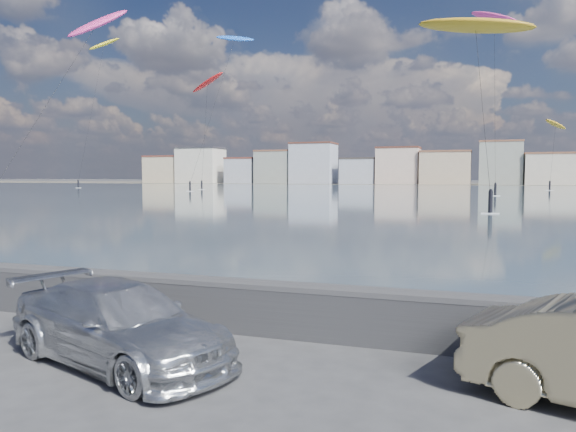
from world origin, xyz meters
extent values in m
plane|color=#333335|center=(0.00, 0.00, 0.00)|extent=(700.00, 700.00, 0.00)
cube|color=#364C55|center=(0.00, 91.50, 0.01)|extent=(500.00, 177.00, 0.00)
cube|color=#4C473D|center=(0.00, 200.00, 0.01)|extent=(500.00, 60.00, 0.00)
cube|color=#28282B|center=(0.00, 2.70, 0.45)|extent=(400.00, 0.35, 0.90)
cylinder|color=#28282B|center=(0.00, 2.70, 0.90)|extent=(400.00, 0.36, 0.36)
cube|color=beige|center=(-112.00, 186.00, 5.00)|extent=(14.00, 11.00, 10.00)
cube|color=brown|center=(-112.00, 186.00, 10.30)|extent=(14.28, 11.22, 0.60)
cube|color=silver|center=(-96.50, 186.00, 6.50)|extent=(16.00, 12.00, 13.00)
cube|color=#2D2D33|center=(-96.50, 186.00, 13.30)|extent=(16.32, 12.24, 0.60)
cube|color=#B2B7C6|center=(-79.00, 186.00, 4.50)|extent=(11.00, 10.00, 9.00)
cube|color=brown|center=(-79.00, 186.00, 9.30)|extent=(11.22, 10.20, 0.60)
cube|color=gray|center=(-66.00, 186.00, 5.75)|extent=(13.00, 11.00, 11.50)
cube|color=brown|center=(-66.00, 186.00, 11.80)|extent=(13.26, 11.22, 0.60)
cube|color=#B2B7C6|center=(-51.50, 186.00, 7.00)|extent=(15.00, 12.00, 14.00)
cube|color=#562D23|center=(-51.50, 186.00, 14.30)|extent=(15.30, 12.24, 0.60)
cube|color=#B2B7C6|center=(-35.00, 186.00, 4.25)|extent=(12.00, 10.00, 8.50)
cube|color=#383330|center=(-35.00, 186.00, 8.80)|extent=(12.24, 10.20, 0.60)
cube|color=beige|center=(-21.50, 186.00, 6.00)|extent=(14.00, 11.00, 12.00)
cube|color=#562D23|center=(-21.50, 186.00, 12.30)|extent=(14.28, 11.22, 0.60)
cube|color=#CCB293|center=(-6.00, 186.00, 5.25)|extent=(16.00, 13.00, 10.50)
cube|color=brown|center=(-6.00, 186.00, 10.80)|extent=(16.32, 13.26, 0.60)
cube|color=gray|center=(11.00, 186.00, 6.75)|extent=(13.00, 10.00, 13.50)
cube|color=brown|center=(11.00, 186.00, 13.80)|extent=(13.26, 10.20, 0.60)
cube|color=beige|center=(25.50, 186.00, 4.75)|extent=(15.00, 12.00, 9.50)
cube|color=brown|center=(25.50, 186.00, 9.80)|extent=(15.30, 12.24, 0.60)
imported|color=silver|center=(-0.69, 0.44, 0.65)|extent=(4.82, 3.22, 1.30)
ellipsoid|color=#E5338C|center=(6.50, 94.71, 29.36)|extent=(7.76, 3.14, 3.78)
cube|color=white|center=(7.00, 80.22, 0.05)|extent=(1.40, 0.42, 0.08)
cylinder|color=black|center=(7.00, 80.22, 0.95)|extent=(0.36, 0.36, 1.70)
sphere|color=black|center=(7.00, 80.22, 1.85)|extent=(0.28, 0.28, 0.28)
cylinder|color=black|center=(6.75, 87.47, 15.33)|extent=(0.53, 14.52, 28.07)
ellipsoid|color=red|center=(-54.08, 108.88, 24.02)|extent=(10.61, 7.05, 5.39)
cube|color=white|center=(-50.36, 98.38, 0.05)|extent=(1.40, 0.42, 0.08)
cylinder|color=black|center=(-50.36, 98.38, 0.95)|extent=(0.36, 0.36, 1.70)
sphere|color=black|center=(-50.36, 98.38, 1.85)|extent=(0.28, 0.28, 0.28)
cylinder|color=black|center=(-52.22, 103.63, 12.66)|extent=(3.76, 10.53, 22.73)
ellipsoid|color=yellow|center=(-89.07, 118.86, 37.36)|extent=(7.01, 8.20, 4.79)
cube|color=white|center=(-85.68, 103.20, 0.05)|extent=(1.40, 0.42, 0.08)
cylinder|color=black|center=(-85.68, 103.20, 0.95)|extent=(0.36, 0.36, 1.70)
sphere|color=black|center=(-85.68, 103.20, 1.85)|extent=(0.28, 0.28, 0.28)
cylinder|color=black|center=(-87.38, 111.03, 19.33)|extent=(3.42, 15.69, 36.07)
ellipsoid|color=#BF8C19|center=(19.89, 125.44, 13.85)|extent=(6.21, 7.63, 2.75)
cube|color=white|center=(17.99, 114.89, 0.05)|extent=(1.40, 0.42, 0.08)
cylinder|color=black|center=(17.99, 114.89, 0.95)|extent=(0.36, 0.36, 1.70)
sphere|color=black|center=(17.99, 114.89, 1.85)|extent=(0.28, 0.28, 0.28)
cylinder|color=black|center=(18.94, 120.17, 7.58)|extent=(1.93, 10.58, 12.57)
ellipsoid|color=blue|center=(-43.14, 99.79, 30.91)|extent=(8.10, 4.76, 2.30)
cube|color=white|center=(-46.81, 86.86, 0.05)|extent=(1.40, 0.42, 0.08)
cylinder|color=black|center=(-46.81, 86.86, 0.95)|extent=(0.36, 0.36, 1.70)
sphere|color=black|center=(-46.81, 86.86, 1.85)|extent=(0.28, 0.28, 0.28)
cylinder|color=black|center=(-44.98, 93.32, 16.10)|extent=(3.70, 12.97, 29.62)
ellipsoid|color=#E5338C|center=(-42.91, 55.63, 22.84)|extent=(7.84, 6.43, 5.58)
cylinder|color=black|center=(-44.37, 48.12, 12.07)|extent=(2.95, 15.05, 21.56)
ellipsoid|color=#BF8C19|center=(4.09, 48.02, 16.72)|extent=(10.76, 4.10, 2.74)
cube|color=white|center=(5.65, 39.75, 0.05)|extent=(1.40, 0.42, 0.08)
cylinder|color=black|center=(5.65, 39.75, 0.95)|extent=(0.36, 0.36, 1.70)
sphere|color=black|center=(5.65, 39.75, 1.85)|extent=(0.28, 0.28, 0.28)
cylinder|color=black|center=(4.87, 43.89, 9.01)|extent=(1.59, 8.30, 15.44)
camera|label=1|loc=(4.80, -7.14, 3.06)|focal=35.00mm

